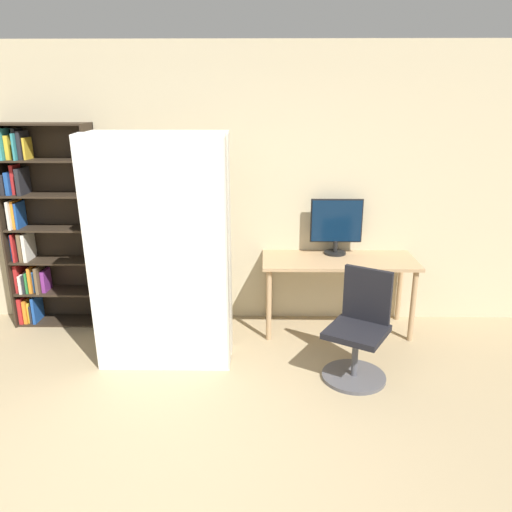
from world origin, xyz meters
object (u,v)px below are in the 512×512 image
object	(u,v)px
office_chair	(359,337)
mattress_near	(159,259)
bookshelf	(43,228)
monitor	(336,224)
mattress_far	(166,248)

from	to	relation	value
office_chair	mattress_near	bearing A→B (deg)	176.49
mattress_near	bookshelf	bearing A→B (deg)	144.69
office_chair	bookshelf	xyz separation A→B (m)	(-2.93, 1.04, 0.63)
monitor	office_chair	bearing A→B (deg)	-86.25
monitor	office_chair	size ratio (longest dim) A/B	0.61
monitor	mattress_far	size ratio (longest dim) A/B	0.28
bookshelf	mattress_near	world-z (taller)	bookshelf
mattress_far	bookshelf	bearing A→B (deg)	154.29
office_chair	mattress_near	size ratio (longest dim) A/B	0.46
monitor	bookshelf	world-z (taller)	bookshelf
monitor	mattress_far	world-z (taller)	mattress_far
office_chair	mattress_near	distance (m)	1.72
bookshelf	mattress_far	bearing A→B (deg)	-25.71
mattress_near	mattress_far	xyz separation A→B (m)	(0.00, 0.30, -0.00)
monitor	bookshelf	distance (m)	2.86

